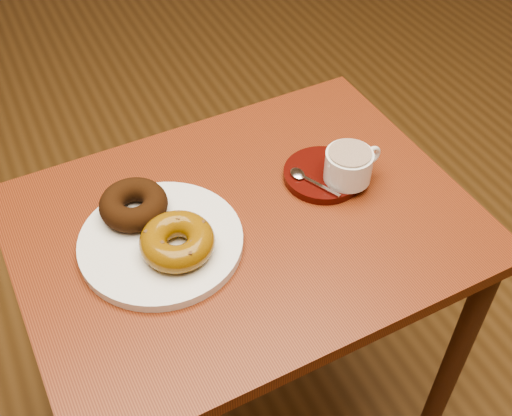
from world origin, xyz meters
name	(u,v)px	position (x,y,z in m)	size (l,w,h in m)	color
ground	(299,402)	(0.00, 0.00, 0.00)	(6.00, 6.00, 0.00)	brown
cafe_table	(246,263)	(-0.13, 0.02, 0.57)	(0.74, 0.56, 0.68)	brown
donut_plate	(161,242)	(-0.27, 0.03, 0.69)	(0.25, 0.25, 0.02)	white
donut_cinnamon	(134,204)	(-0.28, 0.10, 0.71)	(0.11, 0.11, 0.04)	black
donut_caramel	(177,241)	(-0.25, -0.01, 0.71)	(0.14, 0.14, 0.04)	#82570E
saucer	(323,175)	(0.04, 0.05, 0.68)	(0.13, 0.13, 0.01)	#3B0B08
coffee_cup	(349,165)	(0.07, 0.02, 0.72)	(0.11, 0.08, 0.06)	white
teaspoon	(302,176)	(0.00, 0.06, 0.70)	(0.05, 0.09, 0.01)	silver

